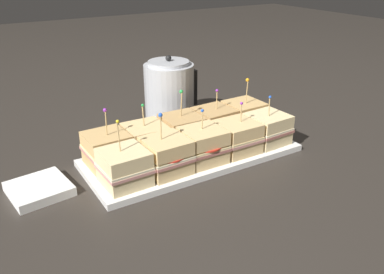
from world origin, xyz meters
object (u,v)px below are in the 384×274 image
object	(u,v)px
sandwich_front_far_left	(124,167)
sandwich_back_far_left	(107,149)
sandwich_front_center	(203,145)
sandwich_front_right	(237,137)
sandwich_back_center	(182,131)
sandwich_front_far_right	(267,128)
napkin_stack	(39,189)
sandwich_back_right	(214,123)
sandwich_back_far_right	(244,116)
serving_platter	(192,155)
sandwich_front_left	(166,155)
kettle_steel	(169,93)
sandwich_back_left	(146,140)

from	to	relation	value
sandwich_front_far_left	sandwich_back_far_left	size ratio (longest dim) A/B	1.03
sandwich_front_center	sandwich_front_right	bearing A→B (deg)	-0.34
sandwich_back_center	sandwich_front_far_right	bearing A→B (deg)	-26.30
sandwich_back_center	napkin_stack	world-z (taller)	sandwich_back_center
sandwich_front_far_left	sandwich_back_right	distance (m)	0.37
sandwich_front_far_left	sandwich_back_far_right	distance (m)	0.49
serving_platter	sandwich_front_left	world-z (taller)	sandwich_front_left
sandwich_front_left	sandwich_back_center	xyz separation A→B (m)	(0.12, 0.12, 0.00)
napkin_stack	kettle_steel	bearing A→B (deg)	25.31
sandwich_front_center	sandwich_back_left	size ratio (longest dim) A/B	0.98
sandwich_back_right	napkin_stack	bearing A→B (deg)	-177.43
sandwich_back_far_right	napkin_stack	size ratio (longest dim) A/B	1.15
sandwich_front_right	sandwich_back_far_right	distance (m)	0.17
sandwich_front_right	napkin_stack	bearing A→B (deg)	170.34
napkin_stack	serving_platter	bearing A→B (deg)	-4.57
sandwich_front_center	sandwich_back_far_left	distance (m)	0.27
sandwich_front_right	sandwich_back_center	xyz separation A→B (m)	(-0.12, 0.12, 0.00)
sandwich_front_far_left	sandwich_front_center	size ratio (longest dim) A/B	1.13
sandwich_back_center	sandwich_back_far_right	bearing A→B (deg)	0.31
sandwich_front_left	sandwich_front_center	distance (m)	0.12
sandwich_front_left	sandwich_back_center	bearing A→B (deg)	45.38
sandwich_front_right	sandwich_back_far_left	distance (m)	0.37
sandwich_front_right	kettle_steel	distance (m)	0.34
kettle_steel	napkin_stack	distance (m)	0.57
sandwich_front_far_right	napkin_stack	size ratio (longest dim) A/B	0.99
sandwich_front_right	kettle_steel	world-z (taller)	kettle_steel
sandwich_back_left	sandwich_front_center	bearing A→B (deg)	-44.53
serving_platter	sandwich_front_center	bearing A→B (deg)	-89.45
sandwich_front_right	sandwich_back_center	distance (m)	0.17
serving_platter	sandwich_front_right	size ratio (longest dim) A/B	4.15
sandwich_back_far_left	sandwich_front_far_left	bearing A→B (deg)	-89.95
sandwich_back_left	napkin_stack	xyz separation A→B (m)	(-0.31, -0.03, -0.05)
sandwich_front_far_left	sandwich_front_far_right	size ratio (longest dim) A/B	1.12
sandwich_back_far_right	kettle_steel	world-z (taller)	kettle_steel
serving_platter	sandwich_back_center	bearing A→B (deg)	89.13
sandwich_front_far_right	napkin_stack	xyz separation A→B (m)	(-0.67, 0.09, -0.05)
sandwich_front_center	kettle_steel	world-z (taller)	kettle_steel
sandwich_front_left	sandwich_back_right	bearing A→B (deg)	27.07
sandwich_front_center	napkin_stack	bearing A→B (deg)	167.85
sandwich_back_far_left	sandwich_back_far_right	world-z (taller)	sandwich_back_far_right
sandwich_back_right	sandwich_front_right	bearing A→B (deg)	-89.65
sandwich_front_far_right	sandwich_back_center	xyz separation A→B (m)	(-0.24, 0.12, 0.00)
sandwich_back_center	sandwich_back_right	size ratio (longest dim) A/B	1.12
sandwich_front_center	kettle_steel	xyz separation A→B (m)	(0.07, 0.33, 0.05)
sandwich_back_left	serving_platter	bearing A→B (deg)	-26.59
sandwich_back_right	sandwich_back_far_right	xyz separation A→B (m)	(0.12, 0.00, 0.00)
sandwich_front_far_left	sandwich_front_center	bearing A→B (deg)	0.56
sandwich_back_left	sandwich_back_far_right	bearing A→B (deg)	-0.03
sandwich_front_left	sandwich_front_far_right	distance (m)	0.35
sandwich_back_right	kettle_steel	size ratio (longest dim) A/B	0.65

